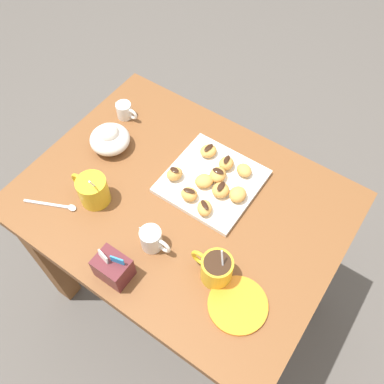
{
  "coord_description": "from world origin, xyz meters",
  "views": [
    {
      "loc": [
        -0.4,
        0.53,
        1.77
      ],
      "look_at": [
        -0.02,
        -0.03,
        0.75
      ],
      "focal_mm": 38.72,
      "sensor_mm": 36.0,
      "label": 1
    }
  ],
  "objects": [
    {
      "name": "beignet_8",
      "position": [
        -0.02,
        -0.01,
        0.76
      ],
      "size": [
        0.05,
        0.05,
        0.03
      ],
      "primitive_type": "ellipsoid",
      "rotation": [
        0.0,
        0.0,
        3.15
      ],
      "color": "#D19347",
      "rests_on": "pastry_plate_square"
    },
    {
      "name": "chocolate_drizzle_7",
      "position": [
        0.06,
        -0.05,
        0.78
      ],
      "size": [
        0.03,
        0.02,
        0.0
      ],
      "primitive_type": "ellipsoid",
      "rotation": [
        0.0,
        0.0,
        3.12
      ],
      "color": "black",
      "rests_on": "beignet_7"
    },
    {
      "name": "beignet_6",
      "position": [
        -0.08,
        -0.0,
        0.76
      ],
      "size": [
        0.07,
        0.07,
        0.03
      ],
      "primitive_type": "ellipsoid",
      "rotation": [
        0.0,
        0.0,
        5.35
      ],
      "color": "#D19347",
      "rests_on": "pastry_plate_square"
    },
    {
      "name": "beignet_2",
      "position": [
        -0.11,
        -0.18,
        0.76
      ],
      "size": [
        0.06,
        0.06,
        0.03
      ],
      "primitive_type": "ellipsoid",
      "rotation": [
        0.0,
        0.0,
        1.21
      ],
      "color": "#D19347",
      "rests_on": "pastry_plate_square"
    },
    {
      "name": "beignet_4",
      "position": [
        -0.03,
        -0.08,
        0.76
      ],
      "size": [
        0.07,
        0.07,
        0.03
      ],
      "primitive_type": "ellipsoid",
      "rotation": [
        0.0,
        0.0,
        3.96
      ],
      "color": "#D19347",
      "rests_on": "pastry_plate_square"
    },
    {
      "name": "chocolate_drizzle_1",
      "position": [
        -0.09,
        -0.08,
        0.78
      ],
      "size": [
        0.02,
        0.04,
        0.0
      ],
      "primitive_type": "ellipsoid",
      "rotation": [
        0.0,
        0.0,
        1.65
      ],
      "color": "black",
      "rests_on": "beignet_1"
    },
    {
      "name": "ground_plane",
      "position": [
        0.0,
        0.0,
        0.0
      ],
      "size": [
        8.0,
        8.0,
        0.0
      ],
      "primitive_type": "plane",
      "color": "#514C47"
    },
    {
      "name": "chocolate_drizzle_6",
      "position": [
        -0.08,
        -0.0,
        0.78
      ],
      "size": [
        0.04,
        0.03,
        0.0
      ],
      "primitive_type": "ellipsoid",
      "rotation": [
        0.0,
        0.0,
        5.78
      ],
      "color": "black",
      "rests_on": "beignet_6"
    },
    {
      "name": "ice_cream_bowl",
      "position": [
        0.31,
        -0.04,
        0.77
      ],
      "size": [
        0.13,
        0.13,
        0.1
      ],
      "color": "silver",
      "rests_on": "dining_table"
    },
    {
      "name": "coffee_mug_mustard_left",
      "position": [
        -0.21,
        0.14,
        0.77
      ],
      "size": [
        0.12,
        0.08,
        0.13
      ],
      "color": "gold",
      "rests_on": "dining_table"
    },
    {
      "name": "pastry_plate_square",
      "position": [
        -0.04,
        -0.11,
        0.73
      ],
      "size": [
        0.27,
        0.27,
        0.02
      ],
      "primitive_type": "cube",
      "color": "silver",
      "rests_on": "dining_table"
    },
    {
      "name": "chocolate_drizzle_0",
      "position": [
        -0.05,
        -0.12,
        0.78
      ],
      "size": [
        0.04,
        0.02,
        0.0
      ],
      "primitive_type": "ellipsoid",
      "rotation": [
        0.0,
        0.0,
        0.11
      ],
      "color": "black",
      "rests_on": "beignet_0"
    },
    {
      "name": "sugar_caddy",
      "position": [
        0.01,
        0.29,
        0.77
      ],
      "size": [
        0.09,
        0.07,
        0.11
      ],
      "color": "#561E23",
      "rests_on": "dining_table"
    },
    {
      "name": "chocolate_drizzle_9",
      "position": [
        0.03,
        -0.18,
        0.77
      ],
      "size": [
        0.02,
        0.04,
        0.0
      ],
      "primitive_type": "ellipsoid",
      "rotation": [
        0.0,
        0.0,
        4.61
      ],
      "color": "black",
      "rests_on": "beignet_9"
    },
    {
      "name": "chocolate_drizzle_3",
      "position": [
        -0.05,
        -0.17,
        0.78
      ],
      "size": [
        0.02,
        0.04,
        0.0
      ],
      "primitive_type": "ellipsoid",
      "rotation": [
        0.0,
        0.0,
        1.73
      ],
      "color": "black",
      "rests_on": "beignet_3"
    },
    {
      "name": "beignet_5",
      "position": [
        -0.14,
        -0.09,
        0.76
      ],
      "size": [
        0.05,
        0.06,
        0.04
      ],
      "primitive_type": "ellipsoid",
      "rotation": [
        0.0,
        0.0,
        4.68
      ],
      "color": "#D19347",
      "rests_on": "pastry_plate_square"
    },
    {
      "name": "coffee_mug_mustard_right",
      "position": [
        0.22,
        0.14,
        0.77
      ],
      "size": [
        0.13,
        0.09,
        0.14
      ],
      "color": "gold",
      "rests_on": "dining_table"
    },
    {
      "name": "chocolate_sauce_pitcher",
      "position": [
        0.36,
        -0.17,
        0.76
      ],
      "size": [
        0.09,
        0.05,
        0.06
      ],
      "color": "silver",
      "rests_on": "dining_table"
    },
    {
      "name": "saucer_orange_left",
      "position": [
        -0.3,
        0.18,
        0.73
      ],
      "size": [
        0.16,
        0.16,
        0.01
      ],
      "primitive_type": "cylinder",
      "color": "orange",
      "rests_on": "dining_table"
    },
    {
      "name": "beignet_0",
      "position": [
        -0.05,
        -0.12,
        0.76
      ],
      "size": [
        0.06,
        0.07,
        0.04
      ],
      "primitive_type": "ellipsoid",
      "rotation": [
        0.0,
        0.0,
        0.26
      ],
      "color": "#D19347",
      "rests_on": "pastry_plate_square"
    },
    {
      "name": "beignet_3",
      "position": [
        -0.05,
        -0.17,
        0.76
      ],
      "size": [
        0.05,
        0.05,
        0.04
      ],
      "primitive_type": "ellipsoid",
      "rotation": [
        0.0,
        0.0,
        1.48
      ],
      "color": "#D19347",
      "rests_on": "pastry_plate_square"
    },
    {
      "name": "beignet_7",
      "position": [
        0.06,
        -0.05,
        0.76
      ],
      "size": [
        0.06,
        0.06,
        0.04
      ],
      "primitive_type": "ellipsoid",
      "rotation": [
        0.0,
        0.0,
        2.75
      ],
      "color": "#D19347",
      "rests_on": "pastry_plate_square"
    },
    {
      "name": "chocolate_drizzle_8",
      "position": [
        -0.02,
        -0.01,
        0.78
      ],
      "size": [
        0.04,
        0.02,
        0.0
      ],
      "primitive_type": "ellipsoid",
      "rotation": [
        0.0,
        0.0,
        3.42
      ],
      "color": "black",
      "rests_on": "beignet_8"
    },
    {
      "name": "cream_pitcher_white",
      "position": [
        -0.02,
        0.17,
        0.77
      ],
      "size": [
        0.1,
        0.06,
        0.07
      ],
      "color": "silver",
      "rests_on": "dining_table"
    },
    {
      "name": "loose_spoon_near_saucer",
      "position": [
        0.29,
        0.23,
        0.73
      ],
      "size": [
        0.15,
        0.08,
        0.01
      ],
      "color": "silver",
      "rests_on": "dining_table"
    },
    {
      "name": "dining_table",
      "position": [
        0.0,
        0.0,
        0.58
      ],
      "size": [
        0.95,
        0.72,
        0.73
      ],
      "color": "brown",
      "rests_on": "ground_plane"
    },
    {
      "name": "beignet_9",
      "position": [
        0.03,
        -0.18,
        0.76
      ],
      "size": [
        0.07,
        0.07,
        0.03
      ],
      "primitive_type": "ellipsoid",
      "rotation": [
        0.0,
        0.0,
        4.26
      ],
      "color": "#D19347",
      "rests_on": "pastry_plate_square"
    },
    {
      "name": "beignet_1",
      "position": [
        -0.09,
        -0.08,
        0.76
      ],
      "size": [
        0.06,
        0.06,
        0.04
      ],
      "primitive_type": "ellipsoid",
      "rotation": [
        0.0,
        0.0,
        1.39
      ],
      "color": "#D19347",
      "rests_on": "pastry_plate_square"
    }
  ]
}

